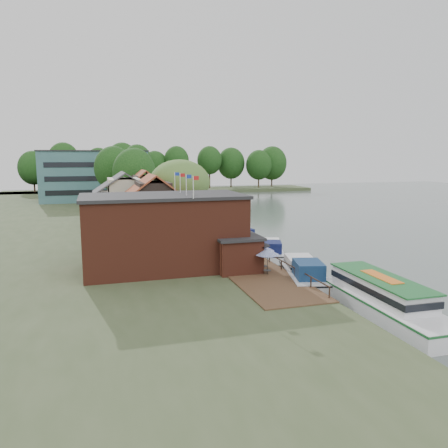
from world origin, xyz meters
TOP-DOWN VIEW (x-y plane):
  - ground at (0.00, 0.00)m, footprint 260.00×260.00m
  - land_bank at (-30.00, 35.00)m, footprint 50.00×140.00m
  - quay_deck at (-8.00, 10.00)m, footprint 6.00×50.00m
  - quay_rail at (-5.30, 10.50)m, footprint 0.20×49.00m
  - pub at (-14.00, -1.00)m, footprint 20.00×11.00m
  - hotel_block at (-22.00, 70.00)m, footprint 25.40×12.40m
  - cottage_a at (-15.00, 14.00)m, footprint 8.60×7.60m
  - cottage_b at (-18.00, 24.00)m, footprint 9.60×8.60m
  - cottage_c at (-14.00, 33.00)m, footprint 7.60×7.60m
  - willow at (-10.50, 19.00)m, footprint 8.60×8.60m
  - umbrella_0 at (-7.29, -6.28)m, footprint 2.27×2.27m
  - umbrella_1 at (-7.02, -4.72)m, footprint 2.11×2.11m
  - umbrella_2 at (-7.71, -1.10)m, footprint 1.95×1.95m
  - umbrella_3 at (-6.94, 2.38)m, footprint 2.06×2.06m
  - umbrella_4 at (-7.25, 4.59)m, footprint 2.26×2.26m
  - umbrella_5 at (-7.39, 8.66)m, footprint 2.16×2.16m
  - umbrella_6 at (-7.35, 10.64)m, footprint 2.36×2.36m
  - cruiser_0 at (-3.74, -6.56)m, footprint 5.95×11.10m
  - cruiser_1 at (-2.39, 4.40)m, footprint 5.82×9.58m
  - cruiser_2 at (-3.08, 14.50)m, footprint 3.93×9.28m
  - cruiser_3 at (-3.04, 24.09)m, footprint 4.14×10.97m
  - tour_boat at (-1.77, -16.04)m, footprint 4.05×13.53m
  - swan at (-1.20, -12.88)m, footprint 0.44×0.44m
  - bank_tree_0 at (-14.70, 43.41)m, footprint 8.29×8.29m
  - bank_tree_1 at (-18.14, 51.65)m, footprint 8.03×8.03m
  - bank_tree_2 at (-12.67, 57.84)m, footprint 6.29×6.29m
  - bank_tree_3 at (-10.83, 77.21)m, footprint 7.79×7.79m
  - bank_tree_4 at (-11.51, 87.23)m, footprint 8.99×8.99m
  - bank_tree_5 at (-18.92, 94.70)m, footprint 7.52×7.52m

SIDE VIEW (x-z plane):
  - ground at x=0.00m, z-range 0.00..0.00m
  - swan at x=-1.20m, z-range 0.00..0.44m
  - land_bank at x=-30.00m, z-range 0.00..1.00m
  - quay_deck at x=-8.00m, z-range 1.00..1.10m
  - cruiser_2 at x=-3.08m, z-range 0.00..2.15m
  - cruiser_1 at x=-2.39m, z-range 0.00..2.18m
  - cruiser_0 at x=-3.74m, z-range 0.00..2.59m
  - cruiser_3 at x=-3.04m, z-range 0.00..2.65m
  - tour_boat at x=-1.77m, z-range 0.00..2.94m
  - quay_rail at x=-5.30m, z-range 1.00..2.00m
  - umbrella_0 at x=-7.29m, z-range 1.10..3.48m
  - umbrella_1 at x=-7.02m, z-range 1.10..3.48m
  - umbrella_2 at x=-7.71m, z-range 1.10..3.48m
  - umbrella_3 at x=-6.94m, z-range 1.10..3.48m
  - umbrella_4 at x=-7.25m, z-range 1.10..3.48m
  - umbrella_5 at x=-7.39m, z-range 1.10..3.48m
  - umbrella_6 at x=-7.35m, z-range 1.10..3.48m
  - pub at x=-14.00m, z-range 1.00..8.30m
  - cottage_a at x=-15.00m, z-range 1.00..9.50m
  - cottage_b at x=-18.00m, z-range 1.00..9.50m
  - cottage_c at x=-14.00m, z-range 1.00..9.50m
  - willow at x=-10.50m, z-range 1.00..11.43m
  - bank_tree_5 at x=-18.92m, z-range 1.00..11.83m
  - bank_tree_4 at x=-11.51m, z-range 1.00..12.70m
  - bank_tree_2 at x=-12.67m, z-range 1.00..12.74m
  - hotel_block at x=-22.00m, z-range 1.00..13.30m
  - bank_tree_0 at x=-14.70m, z-range 1.00..13.45m
  - bank_tree_1 at x=-18.14m, z-range 1.00..13.96m
  - bank_tree_3 at x=-10.83m, z-range 1.00..15.01m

